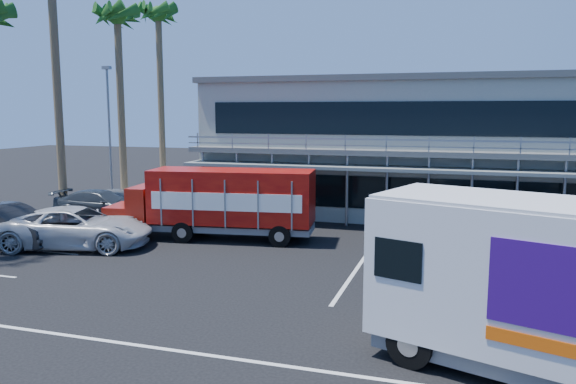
% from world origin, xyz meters
% --- Properties ---
extents(ground, '(120.00, 120.00, 0.00)m').
position_xyz_m(ground, '(0.00, 0.00, 0.00)').
color(ground, black).
rests_on(ground, ground).
extents(building, '(22.40, 12.00, 7.30)m').
position_xyz_m(building, '(3.00, 14.94, 3.66)').
color(building, '#A3A89A').
rests_on(building, ground).
extents(curb_strip, '(3.00, 32.00, 0.16)m').
position_xyz_m(curb_strip, '(-15.00, 6.00, 0.08)').
color(curb_strip, '#A5A399').
rests_on(curb_strip, ground).
extents(palm_e, '(2.80, 2.80, 12.25)m').
position_xyz_m(palm_e, '(-14.70, 13.00, 10.57)').
color(palm_e, brown).
rests_on(palm_e, ground).
extents(palm_f, '(2.80, 2.80, 13.25)m').
position_xyz_m(palm_f, '(-15.10, 18.50, 11.47)').
color(palm_f, brown).
rests_on(palm_f, ground).
extents(light_pole_far, '(0.50, 0.25, 8.09)m').
position_xyz_m(light_pole_far, '(-14.20, 11.00, 4.50)').
color(light_pole_far, gray).
rests_on(light_pole_far, ground).
extents(red_truck, '(9.27, 3.31, 3.05)m').
position_xyz_m(red_truck, '(-4.62, 4.92, 1.67)').
color(red_truck, maroon).
rests_on(red_truck, ground).
extents(white_van, '(8.08, 4.94, 3.73)m').
position_xyz_m(white_van, '(7.46, -5.00, 1.98)').
color(white_van, silver).
rests_on(white_van, ground).
extents(parked_car_b, '(5.27, 2.06, 1.71)m').
position_xyz_m(parked_car_b, '(-12.50, 1.20, 0.85)').
color(parked_car_b, black).
rests_on(parked_car_b, ground).
extents(parked_car_c, '(6.51, 4.25, 1.67)m').
position_xyz_m(parked_car_c, '(-9.50, 1.77, 0.83)').
color(parked_car_c, '#BDBDBF').
rests_on(parked_car_c, ground).
extents(parked_car_d, '(5.20, 2.57, 1.45)m').
position_xyz_m(parked_car_d, '(-12.50, 7.60, 0.73)').
color(parked_car_d, '#282E35').
rests_on(parked_car_d, ground).
extents(parked_car_e, '(4.21, 2.42, 1.35)m').
position_xyz_m(parked_car_e, '(-12.50, 9.33, 0.67)').
color(parked_car_e, slate).
rests_on(parked_car_e, ground).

